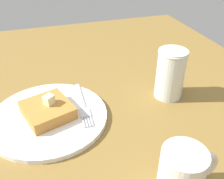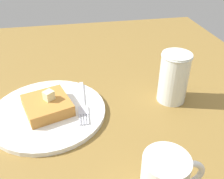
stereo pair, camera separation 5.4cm
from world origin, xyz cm
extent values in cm
cube|color=olive|center=(0.00, 0.00, 1.47)|extent=(122.31, 122.31, 2.95)
cylinder|color=white|center=(1.64, 2.49, 3.46)|extent=(24.54, 24.54, 1.03)
torus|color=#2E353E|center=(1.64, 2.49, 3.58)|extent=(24.54, 24.54, 0.80)
cube|color=#BB7B35|center=(1.64, 2.49, 5.25)|extent=(11.50, 11.81, 2.55)
cube|color=#EEEAB1|center=(2.25, 2.82, 7.50)|extent=(2.60, 2.56, 1.93)
cube|color=silver|center=(9.33, 7.04, 4.16)|extent=(1.38, 10.03, 0.36)
cube|color=silver|center=(9.02, 0.65, 4.16)|extent=(2.33, 2.90, 0.36)
cube|color=silver|center=(9.70, -2.38, 4.16)|extent=(0.47, 3.21, 0.36)
cube|color=silver|center=(9.15, -2.36, 4.16)|extent=(0.47, 3.21, 0.36)
cube|color=silver|center=(8.60, -2.33, 4.16)|extent=(0.47, 3.21, 0.36)
cube|color=silver|center=(8.06, -2.31, 4.16)|extent=(0.47, 3.21, 0.36)
cylinder|color=#4C2007|center=(29.68, 2.75, 6.44)|extent=(5.96, 5.96, 7.00)
cylinder|color=silver|center=(29.68, 2.75, 8.79)|extent=(6.48, 6.48, 11.69)
torus|color=silver|center=(29.68, 2.75, 14.19)|extent=(6.72, 6.72, 0.50)
torus|color=silver|center=(22.04, -21.13, 7.64)|extent=(5.17, 0.90, 5.17)
camera|label=1|loc=(2.01, -40.31, 37.12)|focal=40.00mm
camera|label=2|loc=(7.23, -41.63, 37.12)|focal=40.00mm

